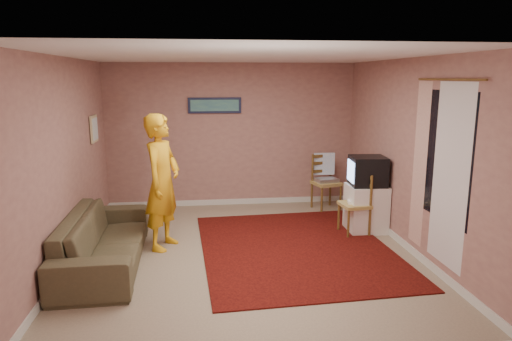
{
  "coord_description": "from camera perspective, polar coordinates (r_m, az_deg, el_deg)",
  "views": [
    {
      "loc": [
        -0.54,
        -5.78,
        2.34
      ],
      "look_at": [
        0.22,
        0.6,
        1.03
      ],
      "focal_mm": 32.0,
      "sensor_mm": 36.0,
      "label": 1
    }
  ],
  "objects": [
    {
      "name": "ground",
      "position": [
        6.26,
        -1.37,
        -10.42
      ],
      "size": [
        5.0,
        5.0,
        0.0
      ],
      "primitive_type": "plane",
      "color": "gray",
      "rests_on": "ground"
    },
    {
      "name": "wall_back",
      "position": [
        8.36,
        -3.06,
        4.39
      ],
      "size": [
        4.5,
        0.02,
        2.6
      ],
      "primitive_type": "cube",
      "color": "#A97B6F",
      "rests_on": "ground"
    },
    {
      "name": "wall_front",
      "position": [
        3.48,
        2.49,
        -5.89
      ],
      "size": [
        4.5,
        0.02,
        2.6
      ],
      "primitive_type": "cube",
      "color": "#A97B6F",
      "rests_on": "ground"
    },
    {
      "name": "wall_left",
      "position": [
        6.11,
        -22.93,
        0.82
      ],
      "size": [
        0.02,
        5.0,
        2.6
      ],
      "primitive_type": "cube",
      "color": "#A97B6F",
      "rests_on": "ground"
    },
    {
      "name": "wall_right",
      "position": [
        6.5,
        18.73,
        1.72
      ],
      "size": [
        0.02,
        5.0,
        2.6
      ],
      "primitive_type": "cube",
      "color": "#A97B6F",
      "rests_on": "ground"
    },
    {
      "name": "ceiling",
      "position": [
        5.81,
        -1.5,
        14.1
      ],
      "size": [
        4.5,
        5.0,
        0.02
      ],
      "primitive_type": "cube",
      "color": "white",
      "rests_on": "wall_back"
    },
    {
      "name": "baseboard_back",
      "position": [
        8.6,
        -2.97,
        -3.91
      ],
      "size": [
        4.5,
        0.02,
        0.1
      ],
      "primitive_type": "cube",
      "color": "silver",
      "rests_on": "ground"
    },
    {
      "name": "baseboard_left",
      "position": [
        6.44,
        -21.96,
        -10.16
      ],
      "size": [
        0.02,
        5.0,
        0.1
      ],
      "primitive_type": "cube",
      "color": "silver",
      "rests_on": "ground"
    },
    {
      "name": "baseboard_right",
      "position": [
        6.81,
        17.97,
        -8.69
      ],
      "size": [
        0.02,
        5.0,
        0.1
      ],
      "primitive_type": "cube",
      "color": "silver",
      "rests_on": "ground"
    },
    {
      "name": "window",
      "position": [
        5.69,
        22.64,
        1.64
      ],
      "size": [
        0.01,
        1.1,
        1.5
      ],
      "primitive_type": "cube",
      "color": "black",
      "rests_on": "wall_right"
    },
    {
      "name": "curtain_sheer",
      "position": [
        5.59,
        23.1,
        -0.65
      ],
      "size": [
        0.01,
        0.75,
        2.1
      ],
      "primitive_type": "cube",
      "color": "silver",
      "rests_on": "wall_right"
    },
    {
      "name": "curtain_floral",
      "position": [
        6.18,
        19.79,
        0.7
      ],
      "size": [
        0.01,
        0.35,
        2.1
      ],
      "primitive_type": "cube",
      "color": "beige",
      "rests_on": "wall_right"
    },
    {
      "name": "curtain_rod",
      "position": [
        5.6,
        22.94,
        10.44
      ],
      "size": [
        0.02,
        1.4,
        0.02
      ],
      "primitive_type": "cylinder",
      "rotation": [
        1.57,
        0.0,
        0.0
      ],
      "color": "brown",
      "rests_on": "wall_right"
    },
    {
      "name": "picture_back",
      "position": [
        8.26,
        -5.18,
        8.11
      ],
      "size": [
        0.95,
        0.04,
        0.28
      ],
      "color": "#121633",
      "rests_on": "wall_back"
    },
    {
      "name": "picture_left",
      "position": [
        7.6,
        -19.58,
        4.92
      ],
      "size": [
        0.04,
        0.38,
        0.42
      ],
      "color": "#CDBD8D",
      "rests_on": "wall_left"
    },
    {
      "name": "area_rug",
      "position": [
        6.48,
        4.95,
        -9.61
      ],
      "size": [
        2.73,
        3.34,
        0.02
      ],
      "primitive_type": "cube",
      "rotation": [
        0.0,
        0.0,
        0.05
      ],
      "color": "black",
      "rests_on": "ground"
    },
    {
      "name": "tv_cabinet",
      "position": [
        7.26,
        13.58,
        -4.59
      ],
      "size": [
        0.57,
        0.52,
        0.72
      ],
      "primitive_type": "cube",
      "color": "white",
      "rests_on": "ground"
    },
    {
      "name": "crt_tv",
      "position": [
        7.12,
        13.76,
        -0.06
      ],
      "size": [
        0.55,
        0.5,
        0.45
      ],
      "rotation": [
        0.0,
        0.0,
        -0.07
      ],
      "color": "black",
      "rests_on": "tv_cabinet"
    },
    {
      "name": "chair_a",
      "position": [
        8.25,
        8.83,
        -0.73
      ],
      "size": [
        0.54,
        0.53,
        0.54
      ],
      "rotation": [
        0.0,
        0.0,
        0.26
      ],
      "color": "tan",
      "rests_on": "ground"
    },
    {
      "name": "dvd_player",
      "position": [
        8.27,
        8.81,
        -1.18
      ],
      "size": [
        0.43,
        0.35,
        0.07
      ],
      "primitive_type": "cube",
      "rotation": [
        0.0,
        0.0,
        0.21
      ],
      "color": "#BCBCC1",
      "rests_on": "chair_a"
    },
    {
      "name": "blue_throw",
      "position": [
        8.39,
        8.52,
        0.83
      ],
      "size": [
        0.38,
        0.05,
        0.4
      ],
      "primitive_type": "cube",
      "color": "#97C4F7",
      "rests_on": "chair_a"
    },
    {
      "name": "chair_b",
      "position": [
        7.04,
        12.26,
        -3.29
      ],
      "size": [
        0.44,
        0.46,
        0.51
      ],
      "rotation": [
        0.0,
        0.0,
        -1.46
      ],
      "color": "tan",
      "rests_on": "ground"
    },
    {
      "name": "game_console",
      "position": [
        7.05,
        12.23,
        -3.86
      ],
      "size": [
        0.23,
        0.19,
        0.04
      ],
      "primitive_type": "cube",
      "rotation": [
        0.0,
        0.0,
        -0.19
      ],
      "color": "white",
      "rests_on": "chair_b"
    },
    {
      "name": "sofa",
      "position": [
        6.12,
        -18.47,
        -8.22
      ],
      "size": [
        0.96,
        2.31,
        0.67
      ],
      "primitive_type": "imported",
      "rotation": [
        0.0,
        0.0,
        1.6
      ],
      "color": "brown",
      "rests_on": "ground"
    },
    {
      "name": "person",
      "position": [
        6.37,
        -11.63,
        -1.43
      ],
      "size": [
        0.67,
        0.8,
        1.87
      ],
      "primitive_type": "imported",
      "rotation": [
        0.0,
        0.0,
        1.19
      ],
      "color": "gold",
      "rests_on": "ground"
    }
  ]
}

